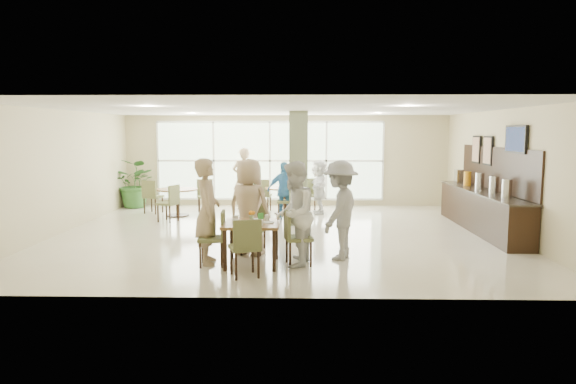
{
  "coord_description": "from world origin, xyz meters",
  "views": [
    {
      "loc": [
        0.45,
        -11.43,
        2.32
      ],
      "look_at": [
        0.2,
        -1.2,
        1.1
      ],
      "focal_mm": 32.0,
      "sensor_mm": 36.0,
      "label": 1
    }
  ],
  "objects_px": {
    "buffet_counter": "(482,207)",
    "potted_plant": "(136,183)",
    "teen_standing": "(340,210)",
    "teen_left": "(208,211)",
    "main_table": "(252,228)",
    "adult_a": "(284,191)",
    "adult_standing": "(244,178)",
    "round_table_right": "(285,193)",
    "teen_far": "(249,207)",
    "round_table_left": "(178,195)",
    "teen_right": "(294,214)",
    "adult_b": "(319,187)"
  },
  "relations": [
    {
      "from": "teen_standing",
      "to": "adult_standing",
      "type": "distance_m",
      "value": 6.46
    },
    {
      "from": "round_table_right",
      "to": "teen_standing",
      "type": "distance_m",
      "value": 5.25
    },
    {
      "from": "main_table",
      "to": "teen_left",
      "type": "relative_size",
      "value": 0.52
    },
    {
      "from": "round_table_right",
      "to": "buffet_counter",
      "type": "xyz_separation_m",
      "value": [
        4.68,
        -2.36,
        -0.03
      ]
    },
    {
      "from": "main_table",
      "to": "teen_right",
      "type": "relative_size",
      "value": 0.53
    },
    {
      "from": "teen_far",
      "to": "adult_a",
      "type": "relative_size",
      "value": 1.19
    },
    {
      "from": "adult_a",
      "to": "adult_standing",
      "type": "distance_m",
      "value": 2.23
    },
    {
      "from": "round_table_right",
      "to": "teen_far",
      "type": "relative_size",
      "value": 0.62
    },
    {
      "from": "potted_plant",
      "to": "teen_far",
      "type": "xyz_separation_m",
      "value": [
        4.02,
        -5.9,
        0.17
      ]
    },
    {
      "from": "teen_left",
      "to": "teen_right",
      "type": "height_order",
      "value": "teen_left"
    },
    {
      "from": "buffet_counter",
      "to": "teen_standing",
      "type": "relative_size",
      "value": 2.61
    },
    {
      "from": "potted_plant",
      "to": "adult_standing",
      "type": "height_order",
      "value": "adult_standing"
    },
    {
      "from": "teen_left",
      "to": "teen_standing",
      "type": "bearing_deg",
      "value": -90.65
    },
    {
      "from": "teen_standing",
      "to": "round_table_right",
      "type": "bearing_deg",
      "value": -143.81
    },
    {
      "from": "main_table",
      "to": "teen_left",
      "type": "distance_m",
      "value": 0.83
    },
    {
      "from": "main_table",
      "to": "teen_right",
      "type": "height_order",
      "value": "teen_right"
    },
    {
      "from": "main_table",
      "to": "teen_left",
      "type": "xyz_separation_m",
      "value": [
        -0.78,
        0.1,
        0.27
      ]
    },
    {
      "from": "round_table_right",
      "to": "adult_standing",
      "type": "relative_size",
      "value": 0.62
    },
    {
      "from": "teen_left",
      "to": "teen_right",
      "type": "bearing_deg",
      "value": -104.44
    },
    {
      "from": "potted_plant",
      "to": "teen_standing",
      "type": "distance_m",
      "value": 8.41
    },
    {
      "from": "buffet_counter",
      "to": "adult_standing",
      "type": "relative_size",
      "value": 2.57
    },
    {
      "from": "round_table_left",
      "to": "adult_standing",
      "type": "distance_m",
      "value": 2.16
    },
    {
      "from": "round_table_right",
      "to": "adult_a",
      "type": "height_order",
      "value": "adult_a"
    },
    {
      "from": "round_table_right",
      "to": "teen_far",
      "type": "xyz_separation_m",
      "value": [
        -0.53,
        -4.83,
        0.33
      ]
    },
    {
      "from": "round_table_right",
      "to": "teen_standing",
      "type": "relative_size",
      "value": 0.63
    },
    {
      "from": "teen_left",
      "to": "adult_a",
      "type": "relative_size",
      "value": 1.22
    },
    {
      "from": "adult_a",
      "to": "adult_b",
      "type": "height_order",
      "value": "adult_a"
    },
    {
      "from": "teen_standing",
      "to": "adult_a",
      "type": "height_order",
      "value": "teen_standing"
    },
    {
      "from": "teen_far",
      "to": "adult_b",
      "type": "relative_size",
      "value": 1.21
    },
    {
      "from": "buffet_counter",
      "to": "teen_left",
      "type": "xyz_separation_m",
      "value": [
        -5.87,
        -3.13,
        0.37
      ]
    },
    {
      "from": "potted_plant",
      "to": "teen_left",
      "type": "height_order",
      "value": "teen_left"
    },
    {
      "from": "round_table_right",
      "to": "adult_a",
      "type": "distance_m",
      "value": 0.97
    },
    {
      "from": "teen_standing",
      "to": "adult_b",
      "type": "relative_size",
      "value": 1.2
    },
    {
      "from": "buffet_counter",
      "to": "adult_a",
      "type": "height_order",
      "value": "buffet_counter"
    },
    {
      "from": "teen_left",
      "to": "round_table_left",
      "type": "bearing_deg",
      "value": 9.41
    },
    {
      "from": "buffet_counter",
      "to": "round_table_right",
      "type": "bearing_deg",
      "value": 153.28
    },
    {
      "from": "potted_plant",
      "to": "round_table_left",
      "type": "bearing_deg",
      "value": -43.1
    },
    {
      "from": "round_table_left",
      "to": "teen_left",
      "type": "relative_size",
      "value": 0.6
    },
    {
      "from": "potted_plant",
      "to": "teen_right",
      "type": "xyz_separation_m",
      "value": [
        4.88,
        -6.68,
        0.17
      ]
    },
    {
      "from": "main_table",
      "to": "teen_right",
      "type": "xyz_separation_m",
      "value": [
        0.73,
        -0.02,
        0.25
      ]
    },
    {
      "from": "round_table_left",
      "to": "adult_standing",
      "type": "xyz_separation_m",
      "value": [
        1.68,
        1.33,
        0.34
      ]
    },
    {
      "from": "teen_left",
      "to": "teen_right",
      "type": "xyz_separation_m",
      "value": [
        1.51,
        -0.13,
        -0.02
      ]
    },
    {
      "from": "buffet_counter",
      "to": "potted_plant",
      "type": "xyz_separation_m",
      "value": [
        -9.23,
        3.43,
        0.19
      ]
    },
    {
      "from": "teen_left",
      "to": "teen_far",
      "type": "xyz_separation_m",
      "value": [
        0.66,
        0.66,
        -0.02
      ]
    },
    {
      "from": "main_table",
      "to": "adult_a",
      "type": "height_order",
      "value": "adult_a"
    },
    {
      "from": "buffet_counter",
      "to": "teen_far",
      "type": "distance_m",
      "value": 5.78
    },
    {
      "from": "buffet_counter",
      "to": "adult_standing",
      "type": "distance_m",
      "value": 6.77
    },
    {
      "from": "buffet_counter",
      "to": "adult_a",
      "type": "distance_m",
      "value": 4.89
    },
    {
      "from": "buffet_counter",
      "to": "potted_plant",
      "type": "height_order",
      "value": "buffet_counter"
    },
    {
      "from": "round_table_left",
      "to": "adult_standing",
      "type": "relative_size",
      "value": 0.61
    }
  ]
}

